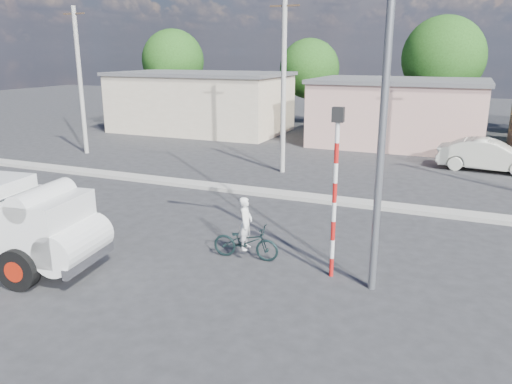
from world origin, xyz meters
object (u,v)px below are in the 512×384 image
at_px(streetlight, 378,83).
at_px(bicycle, 246,242).
at_px(car_cream, 489,155).
at_px(cyclist, 246,233).
at_px(traffic_pole, 335,179).

bearing_deg(streetlight, bicycle, 172.05).
bearing_deg(car_cream, streetlight, 173.09).
bearing_deg(car_cream, cyclist, 160.41).
distance_m(cyclist, traffic_pole, 3.13).
xyz_separation_m(cyclist, traffic_pole, (2.51, -0.18, 1.85)).
distance_m(bicycle, traffic_pole, 3.28).
bearing_deg(streetlight, traffic_pole, 162.27).
xyz_separation_m(bicycle, car_cream, (6.47, 14.47, 0.27)).
height_order(bicycle, cyclist, cyclist).
bearing_deg(traffic_pole, streetlight, -17.73).
distance_m(bicycle, cyclist, 0.25).
bearing_deg(cyclist, bicycle, -0.00).
bearing_deg(car_cream, traffic_pole, 169.39).
bearing_deg(traffic_pole, cyclist, 175.86).
bearing_deg(streetlight, car_cream, 78.58).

